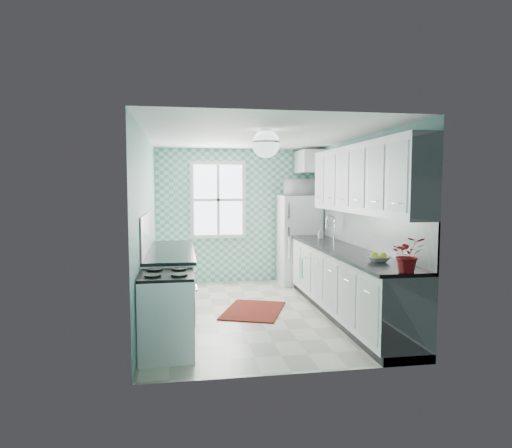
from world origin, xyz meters
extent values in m
cube|color=beige|center=(0.00, 0.00, -0.01)|extent=(3.00, 4.40, 0.02)
cube|color=white|center=(0.00, 0.00, 2.51)|extent=(3.00, 4.40, 0.02)
cube|color=#6BA39B|center=(0.00, 2.21, 1.25)|extent=(3.00, 0.02, 2.50)
cube|color=#6BA39B|center=(0.00, -2.21, 1.25)|extent=(3.00, 0.02, 2.50)
cube|color=#6BA39B|center=(-1.51, 0.00, 1.25)|extent=(0.02, 4.40, 2.50)
cube|color=#6BA39B|center=(1.51, 0.00, 1.25)|extent=(0.02, 4.40, 2.50)
cube|color=#50BEA2|center=(0.00, 2.19, 1.25)|extent=(3.00, 0.01, 2.50)
cube|color=white|center=(-0.35, 2.17, 1.55)|extent=(1.04, 0.05, 1.44)
cube|color=white|center=(-0.35, 2.15, 1.55)|extent=(0.90, 0.02, 1.30)
cube|color=white|center=(1.49, -0.40, 1.20)|extent=(0.02, 3.60, 0.51)
cube|color=white|center=(-1.49, -0.07, 1.20)|extent=(0.02, 2.15, 0.51)
cube|color=white|center=(1.33, -0.60, 1.90)|extent=(0.33, 3.20, 0.90)
cube|color=white|center=(1.30, 1.83, 2.25)|extent=(0.40, 0.74, 0.40)
cylinder|color=silver|center=(0.00, -0.80, 2.48)|extent=(0.14, 0.14, 0.04)
cylinder|color=silver|center=(0.00, -0.80, 2.41)|extent=(0.02, 0.02, 0.12)
sphere|color=white|center=(0.00, -0.80, 2.32)|extent=(0.34, 0.34, 0.34)
cube|color=white|center=(1.20, -0.40, 0.45)|extent=(0.60, 3.60, 0.90)
cube|color=black|center=(1.19, -0.40, 0.92)|extent=(0.63, 3.60, 0.04)
cube|color=white|center=(-1.20, -0.07, 0.45)|extent=(0.60, 2.15, 0.90)
cube|color=black|center=(-1.19, -0.07, 0.92)|extent=(0.63, 2.15, 0.04)
cube|color=silver|center=(1.11, 1.78, 0.82)|extent=(0.71, 0.67, 1.64)
cube|color=silver|center=(1.11, 1.44, 1.20)|extent=(0.70, 0.01, 0.02)
cube|color=silver|center=(0.82, 1.42, 1.39)|extent=(0.03, 0.03, 0.30)
cube|color=silver|center=(0.82, 1.42, 0.82)|extent=(0.03, 0.03, 0.54)
cube|color=silver|center=(-1.20, -1.46, 0.44)|extent=(0.57, 0.72, 0.85)
cube|color=black|center=(-1.20, -1.46, 0.86)|extent=(0.57, 0.72, 0.03)
cube|color=black|center=(-0.91, -1.46, 0.49)|extent=(0.01, 0.47, 0.28)
cube|color=silver|center=(1.20, 0.56, 0.92)|extent=(0.47, 0.40, 0.12)
cylinder|color=silver|center=(1.37, 0.56, 1.12)|extent=(0.02, 0.02, 0.30)
torus|color=silver|center=(1.30, 0.56, 1.31)|extent=(0.16, 0.02, 0.16)
cube|color=maroon|center=(-0.02, 0.05, 0.01)|extent=(1.13, 1.32, 0.02)
cube|color=#5C9A96|center=(0.89, 0.80, 0.48)|extent=(0.07, 0.20, 0.31)
imported|color=white|center=(1.20, -1.45, 0.97)|extent=(0.26, 0.26, 0.06)
imported|color=#B70B23|center=(1.20, -2.13, 1.12)|extent=(0.40, 0.37, 0.37)
imported|color=#9FC4CE|center=(1.25, 0.91, 1.02)|extent=(0.08, 0.08, 0.17)
imported|color=white|center=(1.11, 1.78, 1.78)|extent=(0.53, 0.36, 0.29)
camera|label=1|loc=(-1.04, -6.34, 1.81)|focal=32.00mm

